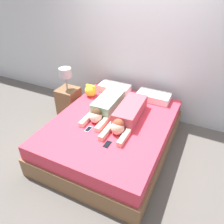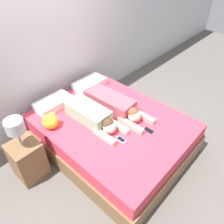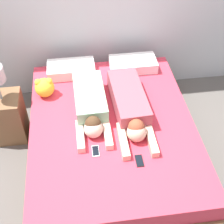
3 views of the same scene
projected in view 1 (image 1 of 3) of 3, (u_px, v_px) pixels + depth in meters
ground_plane at (112, 147)px, 3.53m from camera, size 12.00×12.00×0.00m
wall_back at (143, 46)px, 3.73m from camera, size 12.00×0.06×2.60m
bed at (112, 134)px, 3.39m from camera, size 1.70×2.14×0.52m
pillow_head_left at (115, 88)px, 3.99m from camera, size 0.55×0.30×0.12m
pillow_head_right at (154, 97)px, 3.72m from camera, size 0.55×0.30×0.12m
person_left at (106, 106)px, 3.39m from camera, size 0.33×0.95×0.21m
person_right at (128, 114)px, 3.20m from camera, size 0.35×1.09×0.22m
cell_phone_left at (89, 129)px, 3.05m from camera, size 0.07×0.13×0.01m
cell_phone_right at (107, 144)px, 2.79m from camera, size 0.07×0.13×0.01m
plush_toy at (91, 90)px, 3.81m from camera, size 0.21×0.21×0.22m
nightstand at (69, 100)px, 4.09m from camera, size 0.36×0.36×0.98m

